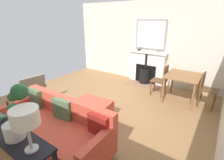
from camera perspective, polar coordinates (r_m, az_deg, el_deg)
The scene contains 15 objects.
ground_plane at distance 4.00m, azimuth -8.61°, elevation -11.52°, with size 5.77×5.27×0.01m, color olive.
wall_left at distance 5.87m, azimuth 10.54°, elevation 12.52°, with size 0.12×5.27×2.64m, color beige.
fireplace at distance 5.75m, azimuth 11.76°, elevation 3.59°, with size 0.64×1.28×1.08m.
mirror_over_mantel at distance 5.65m, azimuth 13.14°, elevation 14.91°, with size 0.04×1.01×0.93m.
mantel_bowl_near at distance 5.76m, azimuth 9.27°, elevation 10.21°, with size 0.12×0.12×0.04m.
mantel_bowl_far at distance 5.52m, azimuth 15.54°, elevation 9.34°, with size 0.11×0.11×0.05m.
sofa at distance 3.09m, azimuth -18.67°, elevation -15.25°, with size 0.86×2.05×0.81m.
ottoman at distance 3.70m, azimuth -6.65°, elevation -9.69°, with size 0.62×0.80×0.42m.
armchair_accent at distance 4.67m, azimuth -26.10°, elevation -2.48°, with size 0.74×0.66×0.80m.
console_table at distance 2.63m, azimuth -32.76°, elevation -15.66°, with size 0.33×1.69×0.80m.
table_lamp_far_end at distance 1.87m, azimuth -27.64°, elevation -11.58°, with size 0.27×0.27×0.49m.
potted_plant at distance 2.16m, azimuth -31.44°, elevation -9.14°, with size 0.38×0.44×0.66m.
dining_table at distance 4.68m, azimuth 23.17°, elevation 0.42°, with size 0.92×0.81×0.73m.
dining_chair_near_fireplace at distance 4.84m, azimuth 16.81°, elevation 0.52°, with size 0.40×0.40×0.89m.
dining_chair_by_back_wall at distance 4.66m, azimuth 29.50°, elevation -2.13°, with size 0.42×0.42×0.86m.
Camera 1 is at (2.43, 2.38, 2.11)m, focal length 26.62 mm.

